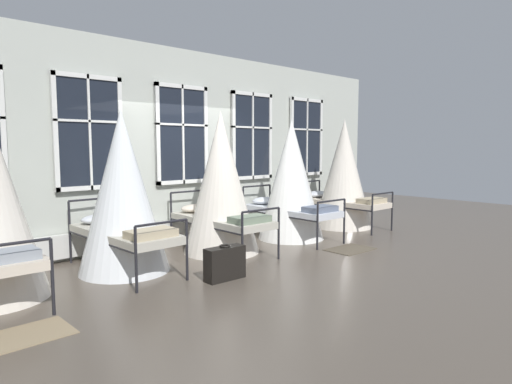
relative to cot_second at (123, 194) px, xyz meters
name	(u,v)px	position (x,y,z in m)	size (l,w,h in m)	color
ground	(219,251)	(1.72, 0.04, -1.10)	(20.30, 20.30, 0.00)	brown
back_wall_with_windows	(179,147)	(1.72, 1.19, 0.65)	(11.15, 0.10, 3.51)	#B2B7AD
window_bank	(184,179)	(1.72, 1.07, 0.07)	(7.96, 0.10, 2.79)	black
cot_second	(123,194)	(0.00, 0.00, 0.00)	(1.26, 2.01, 2.28)	black
cot_third	(221,185)	(1.72, -0.03, 0.03)	(1.26, 2.01, 2.33)	black
cot_fourth	(291,181)	(3.41, -0.05, 0.00)	(1.26, 2.01, 2.27)	black
cot_fifth	(344,175)	(5.15, 0.01, 0.03)	(1.26, 2.00, 2.34)	black
rug_first	(25,335)	(-1.71, -1.40, -1.10)	(0.80, 0.56, 0.01)	#8E7A5B
rug_fourth	(350,249)	(3.44, -1.40, -1.10)	(0.80, 0.56, 0.01)	brown
suitcase_dark	(225,263)	(0.78, -1.29, -0.88)	(0.57, 0.23, 0.47)	black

